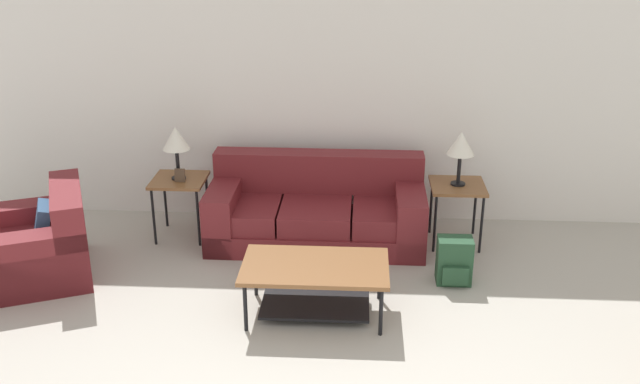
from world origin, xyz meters
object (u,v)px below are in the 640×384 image
at_px(side_table_left, 179,185).
at_px(table_lamp_left, 176,140).
at_px(armchair, 37,246).
at_px(backpack, 454,261).
at_px(table_lamp_right, 461,145).
at_px(couch, 317,212).
at_px(side_table_right, 457,191).
at_px(coffee_table, 315,278).

xyz_separation_m(side_table_left, table_lamp_left, (0.00, -0.00, 0.47)).
height_order(armchair, backpack, armchair).
height_order(armchair, table_lamp_right, table_lamp_right).
height_order(couch, backpack, couch).
height_order(table_lamp_left, backpack, table_lamp_left).
height_order(side_table_right, backpack, side_table_right).
xyz_separation_m(side_table_left, table_lamp_right, (2.71, -0.00, 0.47)).
xyz_separation_m(armchair, table_lamp_left, (1.08, 0.90, 0.73)).
xyz_separation_m(side_table_right, table_lamp_right, (-0.00, -0.00, 0.47)).
bearing_deg(couch, armchair, -159.98).
bearing_deg(armchair, coffee_table, -11.73).
bearing_deg(coffee_table, backpack, 27.08).
xyz_separation_m(couch, table_lamp_right, (1.36, 0.01, 0.72)).
relative_size(side_table_left, table_lamp_left, 1.16).
relative_size(table_lamp_left, table_lamp_right, 1.00).
height_order(coffee_table, side_table_right, side_table_right).
height_order(couch, table_lamp_left, table_lamp_left).
bearing_deg(coffee_table, side_table_left, 135.23).
bearing_deg(side_table_right, armchair, -166.66).
xyz_separation_m(table_lamp_left, backpack, (2.61, -0.82, -0.81)).
xyz_separation_m(armchair, coffee_table, (2.51, -0.52, 0.04)).
bearing_deg(armchair, couch, 20.02).
bearing_deg(coffee_table, table_lamp_left, 135.23).
height_order(coffee_table, table_lamp_right, table_lamp_right).
bearing_deg(couch, table_lamp_left, 179.48).
relative_size(armchair, side_table_left, 2.12).
bearing_deg(couch, table_lamp_right, 0.52).
height_order(side_table_right, table_lamp_left, table_lamp_left).
bearing_deg(side_table_left, table_lamp_left, -63.43).
bearing_deg(side_table_right, couch, -179.48).
bearing_deg(couch, backpack, -32.59).
xyz_separation_m(side_table_left, backpack, (2.61, -0.82, -0.34)).
relative_size(coffee_table, side_table_left, 1.91).
distance_m(armchair, table_lamp_left, 1.58).
relative_size(side_table_left, side_table_right, 1.00).
relative_size(side_table_right, table_lamp_left, 1.16).
bearing_deg(side_table_right, table_lamp_right, -116.57).
height_order(coffee_table, table_lamp_left, table_lamp_left).
relative_size(couch, side_table_left, 3.42).
bearing_deg(backpack, armchair, -178.71).
bearing_deg(backpack, side_table_left, 162.67).
relative_size(side_table_left, table_lamp_right, 1.16).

